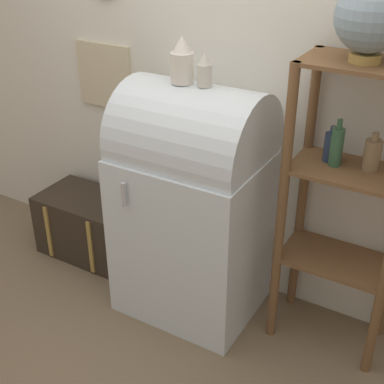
{
  "coord_description": "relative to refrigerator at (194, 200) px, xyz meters",
  "views": [
    {
      "loc": [
        1.3,
        -2.02,
        2.18
      ],
      "look_at": [
        -0.01,
        0.22,
        0.75
      ],
      "focal_mm": 50.0,
      "sensor_mm": 36.0,
      "label": 1
    }
  ],
  "objects": [
    {
      "name": "shelf_unit",
      "position": [
        0.79,
        0.13,
        0.21
      ],
      "size": [
        0.59,
        0.37,
        1.56
      ],
      "color": "brown",
      "rests_on": "ground_plane"
    },
    {
      "name": "suitcase_trunk",
      "position": [
        -0.88,
        0.09,
        -0.49
      ],
      "size": [
        0.66,
        0.42,
        0.43
      ],
      "color": "#33281E",
      "rests_on": "ground_plane"
    },
    {
      "name": "vase_center",
      "position": [
        0.06,
        -0.0,
        0.75
      ],
      "size": [
        0.07,
        0.07,
        0.17
      ],
      "color": "beige",
      "rests_on": "refrigerator"
    },
    {
      "name": "wall_back",
      "position": [
        -0.0,
        0.36,
        0.65
      ],
      "size": [
        7.0,
        0.09,
        2.7
      ],
      "color": "silver",
      "rests_on": "ground_plane"
    },
    {
      "name": "globe",
      "position": [
        0.79,
        0.11,
        1.05
      ],
      "size": [
        0.31,
        0.31,
        0.35
      ],
      "color": "#AD8942",
      "rests_on": "shelf_unit"
    },
    {
      "name": "ground_plane",
      "position": [
        0.0,
        -0.22,
        -0.7
      ],
      "size": [
        12.0,
        12.0,
        0.0
      ],
      "primitive_type": "plane",
      "color": "#7A664C"
    },
    {
      "name": "vase_left",
      "position": [
        -0.07,
        -0.01,
        0.78
      ],
      "size": [
        0.12,
        0.12,
        0.23
      ],
      "color": "silver",
      "rests_on": "refrigerator"
    },
    {
      "name": "refrigerator",
      "position": [
        0.0,
        0.0,
        0.0
      ],
      "size": [
        0.77,
        0.7,
        1.37
      ],
      "color": "silver",
      "rests_on": "ground_plane"
    }
  ]
}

